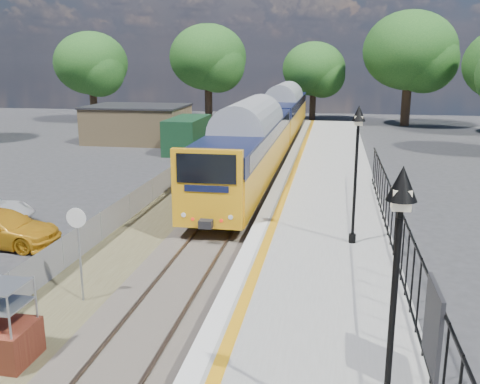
% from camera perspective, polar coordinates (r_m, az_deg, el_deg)
% --- Properties ---
extents(ground, '(120.00, 120.00, 0.00)m').
position_cam_1_polar(ground, '(14.18, -10.38, -15.49)').
color(ground, '#2D2D30').
rests_on(ground, ground).
extents(track_bed, '(5.90, 80.00, 0.29)m').
position_cam_1_polar(track_bed, '(22.82, -3.17, -3.46)').
color(track_bed, '#473F38').
rests_on(track_bed, ground).
extents(platform, '(5.00, 70.00, 0.90)m').
position_cam_1_polar(platform, '(20.57, 8.57, -4.53)').
color(platform, gray).
rests_on(platform, ground).
extents(platform_edge, '(0.90, 70.00, 0.01)m').
position_cam_1_polar(platform_edge, '(20.57, 2.86, -3.05)').
color(platform_edge, silver).
rests_on(platform_edge, platform).
extents(victorian_lamp_south, '(0.44, 0.44, 4.60)m').
position_cam_1_polar(victorian_lamp_south, '(8.03, 16.46, -5.72)').
color(victorian_lamp_south, black).
rests_on(victorian_lamp_south, platform).
extents(victorian_lamp_north, '(0.44, 0.44, 4.60)m').
position_cam_1_polar(victorian_lamp_north, '(17.73, 12.40, 5.14)').
color(victorian_lamp_north, black).
rests_on(victorian_lamp_north, platform).
extents(palisade_fence, '(0.12, 26.00, 2.00)m').
position_cam_1_polar(palisade_fence, '(14.81, 17.30, -6.78)').
color(palisade_fence, black).
rests_on(palisade_fence, platform).
extents(wire_fence, '(0.06, 52.00, 1.20)m').
position_cam_1_polar(wire_fence, '(25.87, -10.08, -0.39)').
color(wire_fence, '#999EA3').
rests_on(wire_fence, ground).
extents(outbuilding, '(10.80, 10.10, 3.12)m').
position_cam_1_polar(outbuilding, '(45.75, -9.91, 7.00)').
color(outbuilding, tan).
rests_on(outbuilding, ground).
extents(tree_line, '(56.80, 43.80, 11.88)m').
position_cam_1_polar(tree_line, '(53.61, 6.80, 13.55)').
color(tree_line, '#332319').
rests_on(tree_line, ground).
extents(train, '(2.82, 40.83, 3.51)m').
position_cam_1_polar(train, '(39.64, 3.36, 7.32)').
color(train, orange).
rests_on(train, ground).
extents(brick_plinth, '(1.25, 1.25, 2.00)m').
position_cam_1_polar(brick_plinth, '(13.81, -23.84, -12.88)').
color(brick_plinth, brown).
rests_on(brick_plinth, ground).
extents(speed_sign, '(0.58, 0.10, 2.89)m').
position_cam_1_polar(speed_sign, '(15.91, -16.88, -4.78)').
color(speed_sign, '#999EA3').
rests_on(speed_sign, ground).
extents(car_yellow, '(4.76, 2.17, 1.35)m').
position_cam_1_polar(car_yellow, '(22.33, -24.10, -3.53)').
color(car_yellow, orange).
rests_on(car_yellow, ground).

